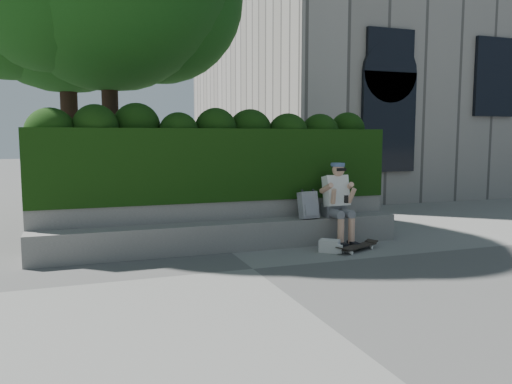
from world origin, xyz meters
name	(u,v)px	position (x,y,z in m)	size (l,w,h in m)	color
ground	(253,269)	(0.00, 0.00, 0.00)	(80.00, 80.00, 0.00)	slate
bench_ledge	(227,236)	(0.00, 1.25, 0.23)	(6.00, 0.45, 0.45)	gray
planter_wall	(219,222)	(0.00, 1.73, 0.38)	(6.00, 0.50, 0.75)	gray
hedge	(216,164)	(0.00, 1.95, 1.35)	(6.00, 1.00, 1.20)	black
person	(338,200)	(1.89, 1.07, 0.75)	(0.40, 0.76, 1.38)	slate
skateboard	(357,247)	(1.93, 0.47, 0.07)	(0.81, 0.51, 0.08)	black
backpack_plaid	(308,205)	(1.38, 1.15, 0.68)	(0.31, 0.16, 0.45)	#A3A2A7
backpack_ground	(330,246)	(1.47, 0.55, 0.10)	(0.30, 0.21, 0.20)	silver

